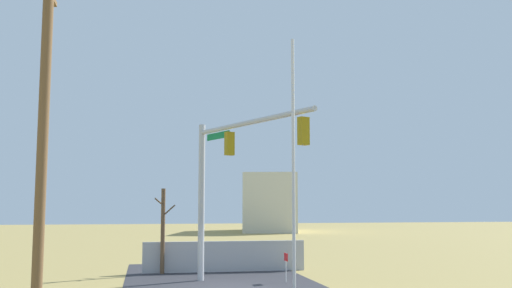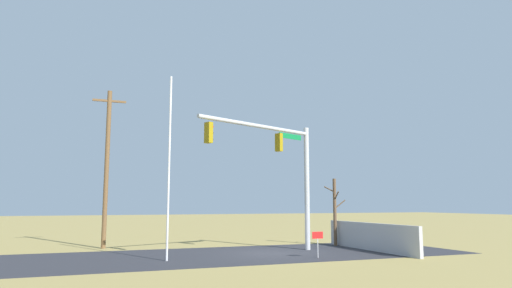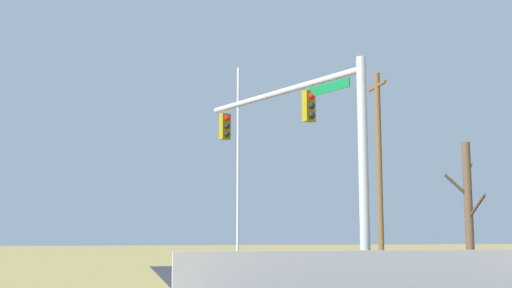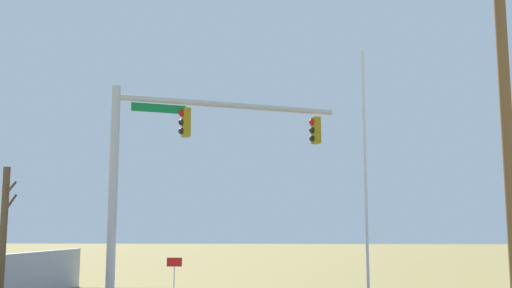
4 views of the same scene
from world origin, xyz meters
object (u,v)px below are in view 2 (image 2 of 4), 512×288
Objects in this scene: bare_tree at (335,211)px; signal_mast at (282,161)px; flagpole at (169,166)px; open_sign at (318,238)px; utility_pole at (107,165)px.

signal_mast is at bearing -152.50° from bare_tree.
flagpole is 2.09× the size of bare_tree.
flagpole is at bearing -169.01° from signal_mast.
signal_mast is at bearing 103.31° from open_sign.
signal_mast is 4.75m from open_sign.
utility_pole is 13.02m from open_sign.
utility_pole is 13.86m from bare_tree.
flagpole is at bearing -161.55° from bare_tree.
flagpole is 7.71m from open_sign.
bare_tree is 3.32× the size of open_sign.
flagpole is at bearing 168.01° from open_sign.
signal_mast is at bearing 10.99° from flagpole.
utility_pole is 7.51× the size of open_sign.
signal_mast is 10.31m from utility_pole.
bare_tree is (13.19, -3.33, -2.67)m from utility_pole.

